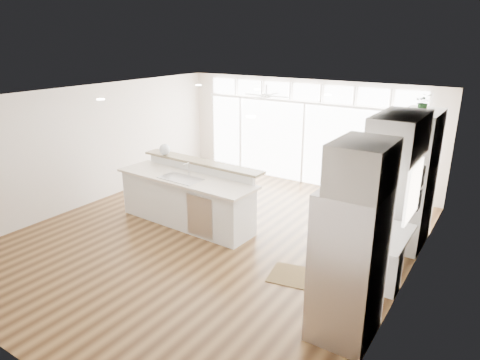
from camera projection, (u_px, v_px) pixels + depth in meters
The scene contains 23 objects.
floor at pixel (214, 237), 8.36m from camera, with size 7.00×8.00×0.02m, color #442B15.
ceiling at pixel (211, 97), 7.49m from camera, with size 7.00×8.00×0.02m, color white.
wall_back at pixel (305, 132), 11.09m from camera, with size 7.00×0.04×2.70m, color beige.
wall_left at pixel (90, 145), 9.74m from camera, with size 0.04×8.00×2.70m, color beige.
wall_right at pixel (410, 211), 6.10m from camera, with size 0.04×8.00×2.70m, color beige.
glass_wall at pixel (304, 144), 11.14m from camera, with size 5.80×0.06×2.08m, color white.
transom_row at pixel (306, 92), 10.71m from camera, with size 5.90×0.06×0.40m, color white.
desk_window at pixel (413, 191), 6.30m from camera, with size 0.04×0.85×0.85m, color silver.
ceiling_fan at pixel (266, 91), 10.04m from camera, with size 1.16×1.16×0.32m, color white.
recessed_lights at pixel (218, 97), 7.66m from camera, with size 3.40×3.00×0.02m, color white.
oven_cabinet at pixel (413, 180), 7.73m from camera, with size 0.64×1.20×2.50m, color white.
desk_nook at pixel (382, 256), 6.84m from camera, with size 0.72×1.30×0.76m, color white.
upper_cabinets at pixel (399, 136), 6.19m from camera, with size 0.64×1.30×0.64m, color white.
refrigerator at pixel (348, 265), 5.35m from camera, with size 0.76×0.90×2.00m, color silver.
fridge_cabinet at pixel (363, 166), 4.90m from camera, with size 0.64×0.90×0.60m, color white.
framed_photos at pixel (421, 189), 6.84m from camera, with size 0.06×0.22×0.80m, color black.
kitchen_island at pixel (186, 195), 8.75m from camera, with size 3.13×1.18×1.24m, color white.
rug at pixel (299, 277), 6.94m from camera, with size 0.94×0.68×0.01m, color #392612.
office_chair at pixel (382, 232), 7.46m from camera, with size 0.49×0.45×0.94m, color black.
fishbowl at pixel (165, 149), 9.35m from camera, with size 0.24×0.24×0.24m, color silver.
monitor at pixel (381, 220), 6.69m from camera, with size 0.09×0.53×0.44m, color black.
keyboard at pixel (369, 230), 6.85m from camera, with size 0.11×0.30×0.01m, color white.
potted_plant at pixel (423, 104), 7.29m from camera, with size 0.27×0.30×0.23m, color #275826.
Camera 1 is at (4.57, -6.05, 3.72)m, focal length 32.00 mm.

